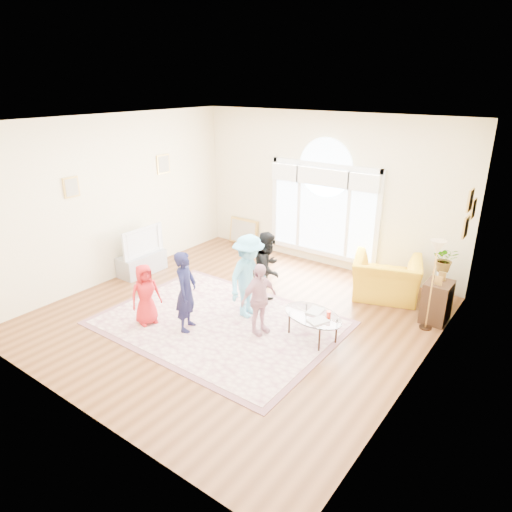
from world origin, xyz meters
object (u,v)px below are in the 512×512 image
Objects in this scene: area_rug at (219,323)px; television at (140,241)px; armchair at (386,278)px; coffee_table at (313,316)px; tv_console at (142,263)px.

area_rug is 3.58× the size of television.
coffee_table is at bearing 61.06° from armchair.
tv_console is 1.00× the size of television.
tv_console is at bearing 165.78° from area_rug.
area_rug is at bearing 35.22° from armchair.
tv_console is 0.85× the size of armchair.
tv_console is (-2.68, 0.68, 0.20)m from area_rug.
television reaches higher than armchair.
tv_console is 4.17m from coffee_table.
area_rug is at bearing -14.27° from television.
armchair is (4.51, 1.87, -0.33)m from television.
television is at bearing 165.73° from area_rug.
armchair is at bearing 54.18° from area_rug.
coffee_table is (4.15, -0.19, -0.31)m from television.
area_rug is 3.05× the size of armchair.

